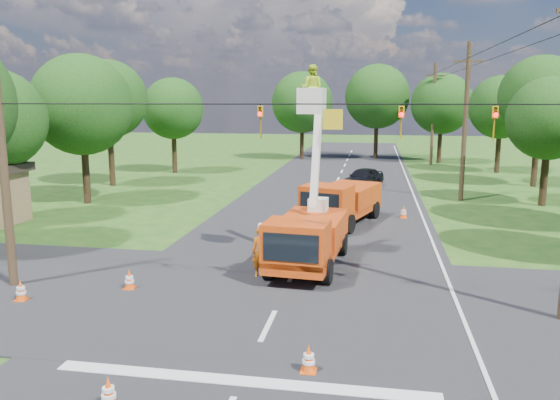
% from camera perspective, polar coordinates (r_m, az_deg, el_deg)
% --- Properties ---
extents(ground, '(140.00, 140.00, 0.00)m').
position_cam_1_polar(ground, '(35.18, 5.00, -0.16)').
color(ground, '#224C16').
rests_on(ground, ground).
extents(road_main, '(12.00, 100.00, 0.06)m').
position_cam_1_polar(road_main, '(35.18, 5.00, -0.16)').
color(road_main, black).
rests_on(road_main, ground).
extents(road_cross, '(56.00, 10.00, 0.07)m').
position_cam_1_polar(road_cross, '(17.90, -0.01, -10.61)').
color(road_cross, black).
rests_on(road_cross, ground).
extents(stop_bar, '(9.00, 0.45, 0.02)m').
position_cam_1_polar(stop_bar, '(13.27, -4.05, -18.53)').
color(stop_bar, silver).
rests_on(stop_bar, ground).
extents(edge_line, '(0.12, 90.00, 0.02)m').
position_cam_1_polar(edge_line, '(35.17, 14.13, -0.44)').
color(edge_line, silver).
rests_on(edge_line, ground).
extents(bucket_truck, '(2.82, 6.21, 7.72)m').
position_cam_1_polar(bucket_truck, '(20.97, 2.94, -2.82)').
color(bucket_truck, '#D1490E').
rests_on(bucket_truck, ground).
extents(second_truck, '(4.08, 6.65, 2.34)m').
position_cam_1_polar(second_truck, '(28.55, 6.41, -0.17)').
color(second_truck, '#D1490E').
rests_on(second_truck, ground).
extents(ground_worker, '(0.78, 0.60, 1.90)m').
position_cam_1_polar(ground_worker, '(20.02, -1.98, -5.46)').
color(ground_worker, orange).
rests_on(ground_worker, ground).
extents(distant_car, '(3.42, 4.70, 1.49)m').
position_cam_1_polar(distant_car, '(41.01, 8.67, 2.31)').
color(distant_car, black).
rests_on(distant_car, ground).
extents(traffic_cone_0, '(0.38, 0.38, 0.71)m').
position_cam_1_polar(traffic_cone_0, '(12.68, -17.48, -18.65)').
color(traffic_cone_0, '#F6520C').
rests_on(traffic_cone_0, ground).
extents(traffic_cone_1, '(0.38, 0.38, 0.71)m').
position_cam_1_polar(traffic_cone_1, '(13.52, 3.01, -16.24)').
color(traffic_cone_1, '#F6520C').
rests_on(traffic_cone_1, ground).
extents(traffic_cone_2, '(0.38, 0.38, 0.71)m').
position_cam_1_polar(traffic_cone_2, '(23.12, 3.67, -4.82)').
color(traffic_cone_2, '#F6520C').
rests_on(traffic_cone_2, ground).
extents(traffic_cone_3, '(0.38, 0.38, 0.71)m').
position_cam_1_polar(traffic_cone_3, '(19.59, -15.47, -8.01)').
color(traffic_cone_3, '#F6520C').
rests_on(traffic_cone_3, ground).
extents(traffic_cone_4, '(0.38, 0.38, 0.71)m').
position_cam_1_polar(traffic_cone_4, '(19.72, -25.45, -8.54)').
color(traffic_cone_4, '#F6520C').
rests_on(traffic_cone_4, ground).
extents(traffic_cone_6, '(0.38, 0.38, 0.71)m').
position_cam_1_polar(traffic_cone_6, '(30.74, 12.79, -1.24)').
color(traffic_cone_6, '#F6520C').
rests_on(traffic_cone_6, ground).
extents(pole_right_mid, '(1.80, 0.30, 10.00)m').
position_cam_1_polar(pole_right_mid, '(36.93, 18.79, 7.81)').
color(pole_right_mid, '#4C3823').
rests_on(pole_right_mid, ground).
extents(pole_right_far, '(1.80, 0.30, 10.00)m').
position_cam_1_polar(pole_right_far, '(56.77, 15.71, 8.68)').
color(pole_right_far, '#4C3823').
rests_on(pole_right_far, ground).
extents(pole_left, '(0.30, 0.30, 9.00)m').
position_cam_1_polar(pole_left, '(20.67, -27.00, 3.95)').
color(pole_left, '#4C3823').
rests_on(pole_left, ground).
extents(signal_span, '(18.00, 0.29, 1.07)m').
position_cam_1_polar(signal_span, '(16.48, 7.72, 8.43)').
color(signal_span, black).
rests_on(signal_span, ground).
extents(tree_left_d, '(6.20, 6.20, 9.24)m').
position_cam_1_polar(tree_left_d, '(36.18, -20.02, 9.31)').
color(tree_left_d, '#382616').
rests_on(tree_left_d, ground).
extents(tree_left_e, '(5.80, 5.80, 9.41)m').
position_cam_1_polar(tree_left_e, '(43.20, -17.52, 10.01)').
color(tree_left_e, '#382616').
rests_on(tree_left_e, ground).
extents(tree_left_f, '(5.40, 5.40, 8.40)m').
position_cam_1_polar(tree_left_f, '(49.71, -11.13, 9.35)').
color(tree_left_f, '#382616').
rests_on(tree_left_f, ground).
extents(tree_right_c, '(5.00, 5.00, 7.83)m').
position_cam_1_polar(tree_right_c, '(36.96, 26.32, 7.61)').
color(tree_right_c, '#382616').
rests_on(tree_right_c, ground).
extents(tree_right_d, '(6.00, 6.00, 9.70)m').
position_cam_1_polar(tree_right_d, '(45.08, 25.58, 9.72)').
color(tree_right_d, '#382616').
rests_on(tree_right_d, ground).
extents(tree_right_e, '(5.60, 5.60, 8.63)m').
position_cam_1_polar(tree_right_e, '(52.62, 22.11, 8.97)').
color(tree_right_e, '#382616').
rests_on(tree_right_e, ground).
extents(tree_far_a, '(6.60, 6.60, 9.50)m').
position_cam_1_polar(tree_far_a, '(59.99, 2.33, 10.16)').
color(tree_far_a, '#382616').
rests_on(tree_far_a, ground).
extents(tree_far_b, '(7.00, 7.00, 10.32)m').
position_cam_1_polar(tree_far_b, '(61.47, 10.13, 10.59)').
color(tree_far_b, '#382616').
rests_on(tree_far_b, ground).
extents(tree_far_c, '(6.20, 6.20, 9.18)m').
position_cam_1_polar(tree_far_c, '(58.85, 16.54, 9.62)').
color(tree_far_c, '#382616').
rests_on(tree_far_c, ground).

